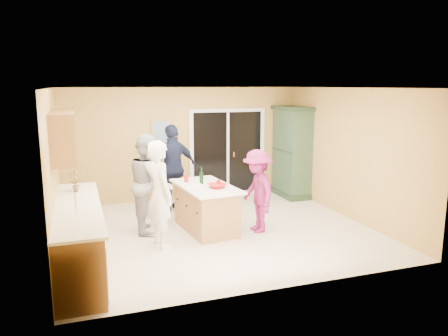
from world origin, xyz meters
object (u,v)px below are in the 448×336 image
object	(u,v)px
woman_magenta	(257,191)
green_hutch	(292,153)
woman_grey	(149,183)
woman_white	(160,194)
kitchen_island	(206,209)
woman_navy	(173,168)

from	to	relation	value
woman_magenta	green_hutch	bearing A→B (deg)	138.63
green_hutch	woman_grey	size ratio (longest dim) A/B	1.20
woman_white	kitchen_island	bearing A→B (deg)	-70.88
woman_grey	woman_navy	xyz separation A→B (m)	(0.71, 1.16, 0.03)
green_hutch	woman_navy	size ratio (longest dim) A/B	1.17
woman_grey	green_hutch	bearing A→B (deg)	-61.89
woman_white	woman_grey	xyz separation A→B (m)	(-0.04, 0.87, 0.01)
woman_white	woman_magenta	distance (m)	1.82
kitchen_island	woman_grey	distance (m)	1.15
woman_navy	woman_magenta	size ratio (longest dim) A/B	1.22
woman_white	woman_navy	distance (m)	2.14
green_hutch	woman_magenta	bearing A→B (deg)	-130.11
green_hutch	woman_white	world-z (taller)	green_hutch
woman_white	woman_navy	bearing A→B (deg)	-29.43
green_hutch	woman_grey	distance (m)	3.97
kitchen_island	green_hutch	world-z (taller)	green_hutch
woman_navy	woman_grey	bearing A→B (deg)	41.80
kitchen_island	woman_white	xyz separation A→B (m)	(-0.94, -0.55, 0.49)
green_hutch	woman_navy	bearing A→B (deg)	-173.98
kitchen_island	woman_navy	bearing A→B (deg)	94.44
kitchen_island	woman_grey	world-z (taller)	woman_grey
woman_white	woman_magenta	world-z (taller)	woman_white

